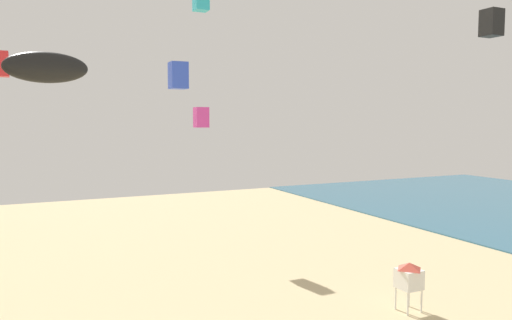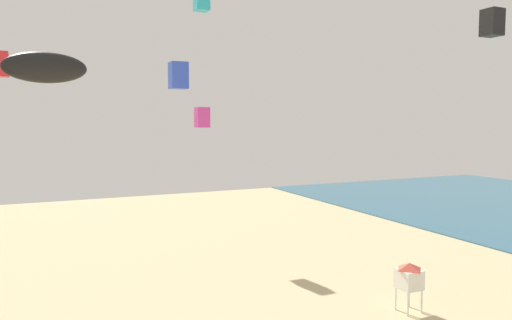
# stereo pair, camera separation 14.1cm
# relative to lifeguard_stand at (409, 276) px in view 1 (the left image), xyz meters

# --- Properties ---
(lifeguard_stand) EXTENTS (1.10, 1.10, 2.55)m
(lifeguard_stand) POSITION_rel_lifeguard_stand_xyz_m (0.00, 0.00, 0.00)
(lifeguard_stand) COLOR white
(lifeguard_stand) RESTS_ON ground
(kite_blue_box) EXTENTS (0.90, 0.90, 1.42)m
(kite_blue_box) POSITION_rel_lifeguard_stand_xyz_m (-10.13, 6.76, 10.39)
(kite_blue_box) COLOR blue
(kite_red_box) EXTENTS (0.66, 0.66, 1.03)m
(kite_red_box) POSITION_rel_lifeguard_stand_xyz_m (-18.44, 4.03, 10.29)
(kite_red_box) COLOR red
(kite_cyan_box) EXTENTS (0.93, 0.93, 1.46)m
(kite_cyan_box) POSITION_rel_lifeguard_stand_xyz_m (-6.77, 12.78, 16.06)
(kite_cyan_box) COLOR #2DB7CC
(kite_black_box) EXTENTS (0.86, 0.86, 1.35)m
(kite_black_box) POSITION_rel_lifeguard_stand_xyz_m (3.93, -1.16, 12.91)
(kite_black_box) COLOR black
(kite_black_parafoil) EXTENTS (2.67, 0.74, 1.04)m
(kite_black_parafoil) POSITION_rel_lifeguard_stand_xyz_m (-16.86, -0.86, 9.73)
(kite_black_parafoil) COLOR black
(kite_magenta_box) EXTENTS (1.02, 1.02, 1.60)m
(kite_magenta_box) POSITION_rel_lifeguard_stand_xyz_m (-5.09, 17.94, 8.27)
(kite_magenta_box) COLOR #DB3D9E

